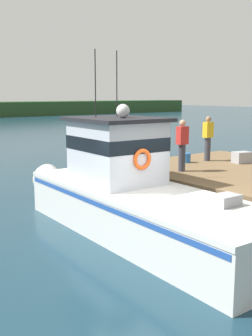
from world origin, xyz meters
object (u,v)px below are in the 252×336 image
(main_fishing_boat, at_px, (130,194))
(deckhand_further_back, at_px, (182,144))
(crate_single_by_cleat, at_px, (242,157))
(moored_boat_mid_harbor, at_px, (123,127))
(deckhand_by_the_boat, at_px, (208,137))
(bait_bucket, at_px, (186,158))

(main_fishing_boat, distance_m, deckhand_further_back, 3.01)
(crate_single_by_cleat, distance_m, deckhand_further_back, 2.93)
(moored_boat_mid_harbor, bearing_deg, main_fishing_boat, -127.12)
(deckhand_further_back, height_order, moored_boat_mid_harbor, deckhand_further_back)
(main_fishing_boat, height_order, deckhand_by_the_boat, main_fishing_boat)
(main_fishing_boat, relative_size, deckhand_by_the_boat, 6.06)
(deckhand_by_the_boat, bearing_deg, crate_single_by_cleat, -61.75)
(crate_single_by_cleat, distance_m, moored_boat_mid_harbor, 25.18)
(deckhand_by_the_boat, bearing_deg, main_fishing_boat, -161.13)
(crate_single_by_cleat, relative_size, moored_boat_mid_harbor, 0.10)
(main_fishing_boat, relative_size, deckhand_further_back, 6.06)
(main_fishing_boat, bearing_deg, moored_boat_mid_harbor, 52.88)
(main_fishing_boat, distance_m, moored_boat_mid_harbor, 28.69)
(crate_single_by_cleat, bearing_deg, moored_boat_mid_harbor, 62.17)
(main_fishing_boat, distance_m, deckhand_by_the_boat, 5.36)
(crate_single_by_cleat, relative_size, deckhand_further_back, 0.37)
(crate_single_by_cleat, xyz_separation_m, bait_bucket, (-1.50, 1.28, -0.03))
(deckhand_further_back, bearing_deg, deckhand_by_the_boat, 22.03)
(moored_boat_mid_harbor, bearing_deg, deckhand_by_the_boat, -120.23)
(moored_boat_mid_harbor, bearing_deg, bait_bucket, -122.27)
(deckhand_by_the_boat, bearing_deg, deckhand_further_back, -157.97)
(deckhand_further_back, relative_size, moored_boat_mid_harbor, 0.27)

